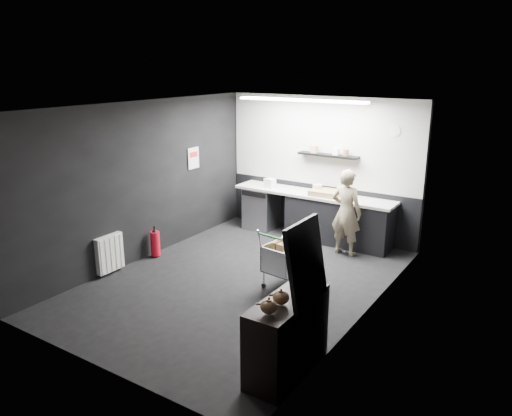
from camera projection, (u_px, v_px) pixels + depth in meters
The scene contains 22 objects.
floor at pixel (241, 281), 7.80m from camera, with size 5.50×5.50×0.00m, color black.
ceiling at pixel (240, 106), 7.05m from camera, with size 5.50×5.50×0.00m, color silver.
wall_back at pixel (321, 167), 9.64m from camera, with size 5.50×5.50×0.00m, color black.
wall_front at pixel (91, 255), 5.21m from camera, with size 5.50×5.50×0.00m, color black.
wall_left at pixel (144, 181), 8.47m from camera, with size 5.50×5.50×0.00m, color black.
wall_right at pixel (369, 220), 6.38m from camera, with size 5.50×5.50×0.00m, color black.
kitchen_wall_panel at pixel (322, 141), 9.48m from camera, with size 3.95×0.02×1.70m, color silver.
dado_panel at pixel (319, 209), 9.86m from camera, with size 3.95×0.02×1.00m, color black.
floating_shelf at pixel (328, 155), 9.36m from camera, with size 1.20×0.22×0.04m, color black.
wall_clock at pixel (395, 131), 8.66m from camera, with size 0.20×0.20×0.03m, color white.
poster at pixel (193, 158), 9.45m from camera, with size 0.02×0.30×0.40m, color silver.
poster_red_band at pixel (193, 154), 9.43m from camera, with size 0.01×0.22×0.10m, color red.
radiator at pixel (110, 253), 7.99m from camera, with size 0.10×0.50×0.60m, color white.
ceiling_strip at pixel (301, 100), 8.55m from camera, with size 2.40×0.20×0.04m, color white.
prep_counter at pixel (318, 216), 9.55m from camera, with size 3.20×0.61×0.90m.
person at pixel (346, 212), 8.71m from camera, with size 0.56×0.37×1.55m, color beige.
shopping_cart at pixel (288, 258), 7.57m from camera, with size 0.59×0.89×0.91m.
sideboard at pixel (290, 325), 5.40m from camera, with size 0.50×1.17×1.75m.
fire_extinguisher at pixel (155, 243), 8.72m from camera, with size 0.16×0.16×0.54m.
cardboard_box at pixel (325, 193), 9.30m from camera, with size 0.54×0.41×0.11m, color #9C8053.
pink_tub at pixel (317, 189), 9.43m from camera, with size 0.18×0.18×0.18m, color beige.
white_container at pixel (270, 183), 9.92m from camera, with size 0.20×0.15×0.18m, color white.
Camera 1 is at (4.09, -5.89, 3.28)m, focal length 35.00 mm.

